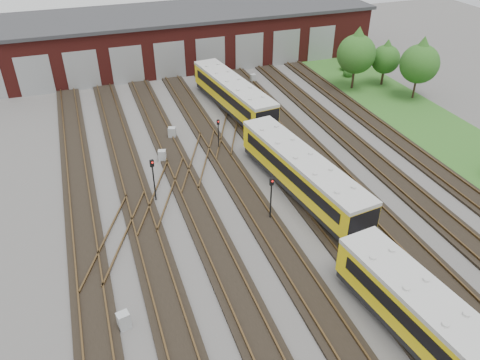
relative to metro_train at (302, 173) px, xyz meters
name	(u,v)px	position (x,y,z in m)	size (l,w,h in m)	color
ground	(317,255)	(-2.00, -6.73, -1.84)	(120.00, 120.00, 0.00)	#403D3B
track_network	(311,248)	(-2.17, -6.14, -1.73)	(30.40, 70.00, 0.33)	black
maintenance_shed	(175,37)	(-2.01, 33.25, 1.36)	(51.00, 12.50, 6.35)	#541815
grass_verge	(451,139)	(17.00, 3.27, -1.81)	(8.00, 55.00, 0.05)	#25531B
metro_train	(302,173)	(0.00, 0.00, 0.00)	(4.34, 46.47, 2.95)	black
signal_mast_0	(153,175)	(-10.62, 2.79, 0.39)	(0.31, 0.29, 3.49)	black
signal_mast_1	(271,194)	(-3.44, -2.27, 0.35)	(0.28, 0.26, 3.45)	black
signal_mast_2	(218,131)	(-3.87, 8.55, 0.04)	(0.24, 0.22, 2.95)	black
signal_mast_3	(303,170)	(0.18, 0.21, 0.04)	(0.29, 0.28, 2.90)	black
relay_cabinet_0	(124,321)	(-14.49, -8.42, -1.31)	(0.64, 0.53, 1.07)	#9FA2A4
relay_cabinet_1	(172,133)	(-7.28, 12.11, -1.29)	(0.66, 0.55, 1.10)	#9FA2A4
relay_cabinet_2	(162,156)	(-8.98, 8.27, -1.32)	(0.63, 0.52, 1.05)	#9FA2A4
relay_cabinet_3	(253,78)	(4.83, 22.80, -1.35)	(0.59, 0.49, 0.98)	#9FA2A4
relay_cabinet_4	(244,110)	(0.67, 14.58, -1.30)	(0.64, 0.54, 1.07)	#9FA2A4
tree_0	(357,49)	(14.86, 17.23, 2.68)	(4.25, 4.25, 7.04)	black
tree_1	(386,56)	(18.70, 17.05, 1.60)	(3.23, 3.23, 5.35)	black
tree_2	(421,59)	(19.68, 12.54, 2.52)	(4.10, 4.10, 6.79)	black
bush_1	(348,72)	(16.41, 20.70, -1.23)	(1.21, 1.21, 1.21)	#1B4814
bush_2	(348,63)	(17.47, 22.68, -0.96)	(1.76, 1.76, 1.76)	#1B4814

